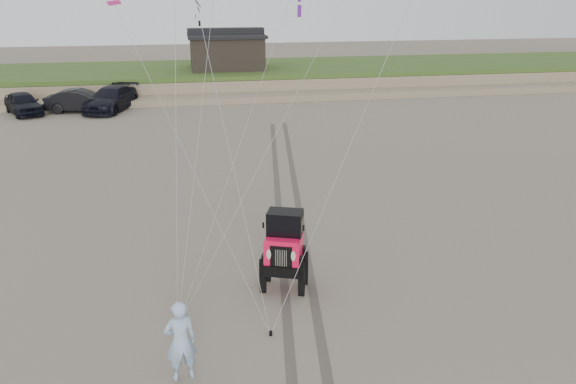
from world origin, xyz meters
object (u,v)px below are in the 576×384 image
at_px(truck_a, 23,103).
at_px(cabin, 226,50).
at_px(man, 181,341).
at_px(truck_c, 111,99).
at_px(truck_b, 81,101).
at_px(jeep, 284,260).

bearing_deg(truck_a, cabin, 1.43).
height_order(cabin, man, cabin).
height_order(truck_c, man, man).
xyz_separation_m(cabin, man, (-4.16, -38.46, -2.27)).
relative_size(truck_b, jeep, 0.95).
distance_m(truck_b, man, 31.17).
relative_size(cabin, truck_c, 1.13).
xyz_separation_m(cabin, jeep, (-1.26, -34.99, -2.30)).
bearing_deg(truck_c, cabin, 59.80).
bearing_deg(jeep, truck_b, 129.57).
distance_m(cabin, truck_c, 12.10).
xyz_separation_m(truck_b, man, (6.72, -30.43, 0.18)).
bearing_deg(truck_c, jeep, -55.96).
bearing_deg(truck_c, truck_a, -159.57).
distance_m(cabin, truck_b, 13.74).
height_order(truck_a, truck_c, truck_c).
bearing_deg(cabin, truck_b, -143.58).
xyz_separation_m(truck_c, man, (4.72, -30.61, 0.14)).
bearing_deg(cabin, truck_c, -138.55).
bearing_deg(truck_b, truck_c, -76.47).
distance_m(cabin, man, 38.75).
relative_size(truck_b, man, 2.47).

